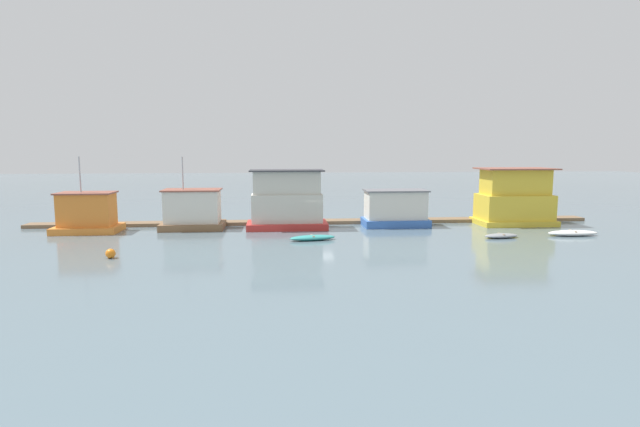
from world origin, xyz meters
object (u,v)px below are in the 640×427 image
Objects in this scene: houseboat_orange at (87,214)px; houseboat_brown at (193,210)px; dinghy_teal at (313,238)px; houseboat_red at (287,202)px; dinghy_grey at (501,236)px; dinghy_white at (573,233)px; houseboat_yellow at (514,199)px; buoy_orange at (111,254)px; mooring_post_centre at (282,215)px; houseboat_blue at (395,209)px.

houseboat_orange reaches higher than houseboat_brown.
houseboat_brown is at bearing 147.38° from dinghy_teal.
houseboat_red is 17.56m from dinghy_grey.
dinghy_white is at bearing -14.37° from houseboat_red.
houseboat_brown reaches higher than houseboat_yellow.
houseboat_orange is 36.92m from houseboat_yellow.
houseboat_red is at bearing 165.63° from dinghy_white.
dinghy_teal is at bearing 20.96° from buoy_orange.
dinghy_teal is at bearing -16.24° from houseboat_orange.
houseboat_brown reaches higher than dinghy_grey.
houseboat_brown is 11.82m from buoy_orange.
houseboat_red is 1.71× the size of dinghy_white.
houseboat_yellow is 8.19m from dinghy_grey.
houseboat_orange is 3.11× the size of mooring_post_centre.
houseboat_red reaches higher than houseboat_blue.
houseboat_blue is at bearing -0.07° from houseboat_brown.
houseboat_blue is at bearing -6.35° from mooring_post_centre.
houseboat_orange reaches higher than houseboat_blue.
dinghy_teal is at bearing -179.75° from dinghy_white.
houseboat_brown reaches higher than dinghy_white.
houseboat_brown is at bearing -179.89° from houseboat_yellow.
houseboat_red is 2.44× the size of dinghy_grey.
houseboat_yellow reaches higher than dinghy_grey.
houseboat_yellow reaches higher than buoy_orange.
houseboat_blue is at bearing 2.46° from houseboat_red.
buoy_orange is (-33.71, -5.10, 0.08)m from dinghy_white.
dinghy_grey is at bearing -9.79° from houseboat_orange.
dinghy_white is at bearing 0.25° from dinghy_teal.
houseboat_yellow is 11.08× the size of buoy_orange.
dinghy_grey is at bearing -20.76° from houseboat_red.
houseboat_brown reaches higher than houseboat_red.
dinghy_teal is at bearing -141.44° from houseboat_blue.
houseboat_orange is 10.23× the size of buoy_orange.
dinghy_grey is (16.30, -6.18, -2.13)m from houseboat_red.
houseboat_brown is at bearing 176.90° from houseboat_red.
dinghy_teal is 14.55m from dinghy_grey.
dinghy_teal is 1.81× the size of mooring_post_centre.
mooring_post_centre is at bearing 7.44° from houseboat_orange.
dinghy_teal is 1.29× the size of dinghy_grey.
houseboat_red is 20.55m from houseboat_yellow.
houseboat_blue is (25.93, 0.96, 0.02)m from houseboat_orange.
houseboat_yellow is (20.55, 0.49, 0.01)m from houseboat_red.
houseboat_orange is 25.94m from houseboat_blue.
houseboat_red is at bearing 159.24° from dinghy_grey.
mooring_post_centre is (7.56, 1.09, -0.61)m from houseboat_brown.
houseboat_blue is at bearing 154.35° from dinghy_white.
houseboat_orange is at bearing -173.29° from houseboat_brown.
houseboat_blue is 11.00m from houseboat_yellow.
mooring_post_centre reaches higher than buoy_orange.
houseboat_red is 9.62m from houseboat_blue.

